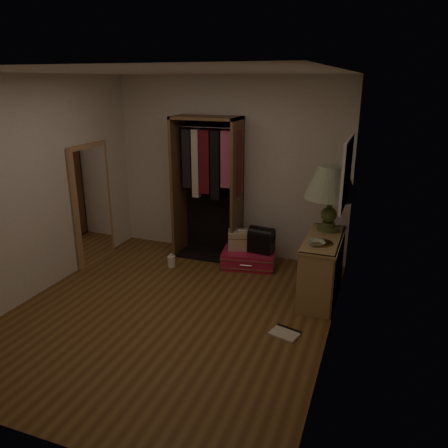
# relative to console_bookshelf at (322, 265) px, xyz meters

# --- Properties ---
(ground) EXTENTS (4.00, 4.00, 0.00)m
(ground) POSITION_rel_console_bookshelf_xyz_m (-1.54, -1.05, -0.39)
(ground) COLOR brown
(ground) RESTS_ON ground
(room_walls) EXTENTS (3.52, 4.02, 2.60)m
(room_walls) POSITION_rel_console_bookshelf_xyz_m (-1.46, -1.00, 1.11)
(room_walls) COLOR silver
(room_walls) RESTS_ON ground
(console_bookshelf) EXTENTS (0.42, 1.12, 0.75)m
(console_bookshelf) POSITION_rel_console_bookshelf_xyz_m (0.00, 0.00, 0.00)
(console_bookshelf) COLOR #A37E4F
(console_bookshelf) RESTS_ON ground
(open_wardrobe) EXTENTS (0.98, 0.50, 2.05)m
(open_wardrobe) POSITION_rel_console_bookshelf_xyz_m (-1.75, 0.72, 0.82)
(open_wardrobe) COLOR brown
(open_wardrobe) RESTS_ON ground
(floor_mirror) EXTENTS (0.06, 0.80, 1.70)m
(floor_mirror) POSITION_rel_console_bookshelf_xyz_m (-3.24, -0.05, 0.46)
(floor_mirror) COLOR tan
(floor_mirror) RESTS_ON ground
(pink_suitcase) EXTENTS (0.83, 0.66, 0.23)m
(pink_suitcase) POSITION_rel_console_bookshelf_xyz_m (-1.09, 0.52, -0.28)
(pink_suitcase) COLOR #C2173E
(pink_suitcase) RESTS_ON ground
(train_case) EXTENTS (0.45, 0.37, 0.28)m
(train_case) POSITION_rel_console_bookshelf_xyz_m (-1.22, 0.57, -0.03)
(train_case) COLOR #C0AF93
(train_case) RESTS_ON pink_suitcase
(black_bag) EXTENTS (0.36, 0.26, 0.37)m
(black_bag) POSITION_rel_console_bookshelf_xyz_m (-0.92, 0.54, 0.03)
(black_bag) COLOR black
(black_bag) RESTS_ON pink_suitcase
(table_lamp) EXTENTS (0.65, 0.65, 0.80)m
(table_lamp) POSITION_rel_console_bookshelf_xyz_m (0.00, 0.27, 0.95)
(table_lamp) COLOR #45572A
(table_lamp) RESTS_ON console_bookshelf
(brass_tray) EXTENTS (0.28, 0.28, 0.01)m
(brass_tray) POSITION_rel_console_bookshelf_xyz_m (0.00, -0.23, 0.37)
(brass_tray) COLOR #A2753E
(brass_tray) RESTS_ON console_bookshelf
(ceramic_bowl) EXTENTS (0.25, 0.25, 0.05)m
(ceramic_bowl) POSITION_rel_console_bookshelf_xyz_m (-0.05, -0.31, 0.38)
(ceramic_bowl) COLOR #9CBB9C
(ceramic_bowl) RESTS_ON console_bookshelf
(white_jug) EXTENTS (0.12, 0.12, 0.19)m
(white_jug) POSITION_rel_console_bookshelf_xyz_m (-2.11, 0.11, -0.31)
(white_jug) COLOR white
(white_jug) RESTS_ON ground
(floor_book) EXTENTS (0.34, 0.30, 0.03)m
(floor_book) POSITION_rel_console_bookshelf_xyz_m (-0.20, -1.04, -0.38)
(floor_book) COLOR beige
(floor_book) RESTS_ON ground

